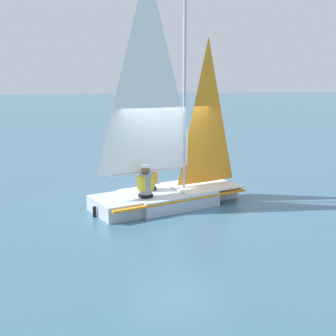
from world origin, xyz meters
The scene contains 4 objects.
ground_plane centered at (0.00, 0.00, 0.00)m, with size 260.00×260.00×0.00m, color #38607A.
sailboat_main centered at (0.00, 0.02, 0.88)m, with size 2.33×4.10×5.89m.
sailor_helm centered at (0.25, 0.42, 0.62)m, with size 0.35×0.38×1.16m.
sailor_crew centered at (-0.41, 0.73, 0.63)m, with size 0.35×0.38×1.16m.
Camera 1 is at (-9.87, 3.61, 3.06)m, focal length 45.00 mm.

